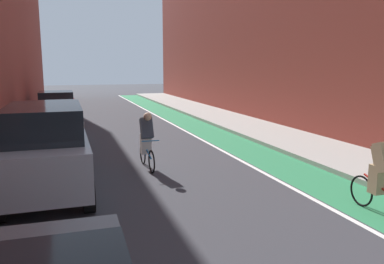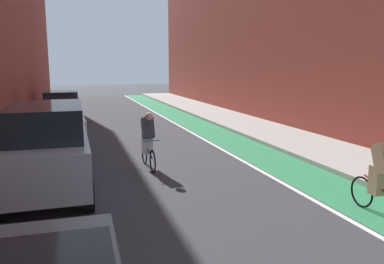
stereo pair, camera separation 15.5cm
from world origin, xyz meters
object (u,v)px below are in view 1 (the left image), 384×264
object	(u,v)px
cyclist_mid	(382,172)
parked_suv_silver	(46,147)
cyclist_trailing	(147,140)
parked_sedan_red	(57,105)
parked_sedan_white	(54,121)

from	to	relation	value
cyclist_mid	parked_suv_silver	bearing A→B (deg)	149.92
cyclist_trailing	parked_sedan_red	bearing A→B (deg)	102.99
parked_suv_silver	parked_sedan_red	size ratio (longest dim) A/B	0.94
cyclist_trailing	parked_suv_silver	bearing A→B (deg)	-154.04
parked_sedan_red	cyclist_trailing	distance (m)	11.27
parked_sedan_red	parked_suv_silver	bearing A→B (deg)	-90.00
parked_sedan_red	cyclist_mid	distance (m)	16.86
parked_sedan_red	cyclist_trailing	xyz separation A→B (m)	(2.53, -10.98, 0.02)
parked_suv_silver	cyclist_trailing	bearing A→B (deg)	25.96
cyclist_trailing	parked_sedan_white	bearing A→B (deg)	117.72
parked_suv_silver	parked_sedan_red	world-z (taller)	parked_suv_silver
parked_sedan_white	parked_sedan_red	distance (m)	6.16
parked_sedan_white	cyclist_mid	size ratio (longest dim) A/B	2.86
parked_sedan_red	cyclist_trailing	bearing A→B (deg)	-77.01
parked_suv_silver	parked_sedan_white	size ratio (longest dim) A/B	0.93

